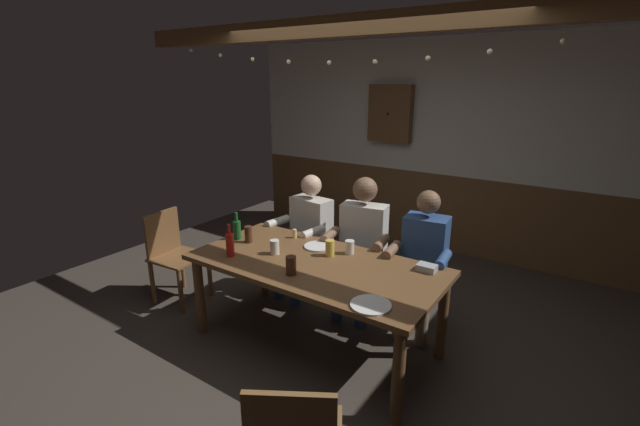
% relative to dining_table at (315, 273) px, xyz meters
% --- Properties ---
extents(ground_plane, '(6.34, 6.34, 0.00)m').
position_rel_dining_table_xyz_m(ground_plane, '(0.00, -0.07, -0.64)').
color(ground_plane, '#423A33').
extents(back_wall_upper, '(5.22, 0.12, 1.59)m').
position_rel_dining_table_xyz_m(back_wall_upper, '(0.00, 2.63, 1.12)').
color(back_wall_upper, beige).
extents(back_wall_wainscot, '(5.22, 0.12, 0.97)m').
position_rel_dining_table_xyz_m(back_wall_wainscot, '(0.00, 2.63, -0.16)').
color(back_wall_wainscot, brown).
rests_on(back_wall_wainscot, ground_plane).
extents(ceiling_beam, '(4.70, 0.14, 0.16)m').
position_rel_dining_table_xyz_m(ceiling_beam, '(0.00, 0.54, 1.84)').
color(ceiling_beam, brown).
extents(dining_table, '(1.97, 0.97, 0.73)m').
position_rel_dining_table_xyz_m(dining_table, '(0.00, 0.00, 0.00)').
color(dining_table, brown).
rests_on(dining_table, ground_plane).
extents(person_0, '(0.57, 0.55, 1.21)m').
position_rel_dining_table_xyz_m(person_0, '(-0.60, 0.71, 0.02)').
color(person_0, silver).
rests_on(person_0, ground_plane).
extents(person_1, '(0.59, 0.57, 1.26)m').
position_rel_dining_table_xyz_m(person_1, '(0.01, 0.71, 0.05)').
color(person_1, silver).
rests_on(person_1, ground_plane).
extents(person_2, '(0.52, 0.56, 1.22)m').
position_rel_dining_table_xyz_m(person_2, '(0.60, 0.72, 0.03)').
color(person_2, '#2D4C84').
rests_on(person_2, ground_plane).
extents(chair_empty_near_left, '(0.48, 0.48, 0.88)m').
position_rel_dining_table_xyz_m(chair_empty_near_left, '(-1.59, -0.13, -0.17)').
color(chair_empty_near_left, brown).
rests_on(chair_empty_near_left, ground_plane).
extents(table_candle, '(0.04, 0.04, 0.08)m').
position_rel_dining_table_xyz_m(table_candle, '(-0.46, 0.34, 0.13)').
color(table_candle, '#F9E08C').
rests_on(table_candle, dining_table).
extents(condiment_caddy, '(0.14, 0.10, 0.05)m').
position_rel_dining_table_xyz_m(condiment_caddy, '(0.77, 0.34, 0.11)').
color(condiment_caddy, '#B2B7BC').
rests_on(condiment_caddy, dining_table).
extents(plate_0, '(0.26, 0.26, 0.01)m').
position_rel_dining_table_xyz_m(plate_0, '(0.67, -0.35, 0.10)').
color(plate_0, white).
rests_on(plate_0, dining_table).
extents(plate_1, '(0.24, 0.24, 0.01)m').
position_rel_dining_table_xyz_m(plate_1, '(-0.16, 0.27, 0.10)').
color(plate_1, white).
rests_on(plate_1, dining_table).
extents(bottle_0, '(0.07, 0.07, 0.25)m').
position_rel_dining_table_xyz_m(bottle_0, '(-0.86, 0.03, 0.18)').
color(bottle_0, '#195923').
rests_on(bottle_0, dining_table).
extents(bottle_1, '(0.06, 0.06, 0.27)m').
position_rel_dining_table_xyz_m(bottle_1, '(-0.64, -0.28, 0.19)').
color(bottle_1, red).
rests_on(bottle_1, dining_table).
extents(pint_glass_0, '(0.08, 0.08, 0.11)m').
position_rel_dining_table_xyz_m(pint_glass_0, '(0.13, 0.30, 0.14)').
color(pint_glass_0, white).
rests_on(pint_glass_0, dining_table).
extents(pint_glass_1, '(0.08, 0.08, 0.14)m').
position_rel_dining_table_xyz_m(pint_glass_1, '(-0.02, -0.27, 0.16)').
color(pint_glass_1, '#4C2D19').
rests_on(pint_glass_1, dining_table).
extents(pint_glass_2, '(0.07, 0.07, 0.15)m').
position_rel_dining_table_xyz_m(pint_glass_2, '(-0.72, 0.03, 0.16)').
color(pint_glass_2, '#4C2D19').
rests_on(pint_glass_2, dining_table).
extents(pint_glass_3, '(0.08, 0.08, 0.12)m').
position_rel_dining_table_xyz_m(pint_glass_3, '(-0.37, -0.05, 0.15)').
color(pint_glass_3, white).
rests_on(pint_glass_3, dining_table).
extents(pint_glass_4, '(0.07, 0.07, 0.13)m').
position_rel_dining_table_xyz_m(pint_glass_4, '(0.02, 0.17, 0.15)').
color(pint_glass_4, '#E5C64C').
rests_on(pint_glass_4, dining_table).
extents(wall_dart_cabinet, '(0.56, 0.15, 0.70)m').
position_rel_dining_table_xyz_m(wall_dart_cabinet, '(-0.59, 2.50, 1.03)').
color(wall_dart_cabinet, brown).
extents(string_lights, '(3.69, 0.04, 0.18)m').
position_rel_dining_table_xyz_m(string_lights, '(0.00, 0.49, 1.63)').
color(string_lights, '#F9EAB2').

